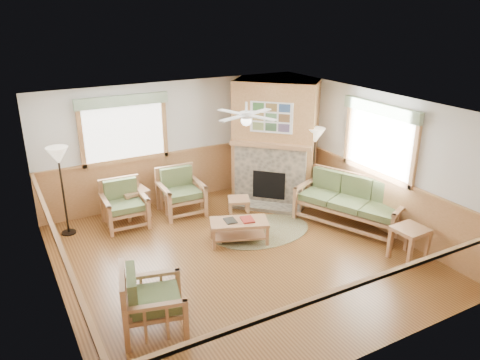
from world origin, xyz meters
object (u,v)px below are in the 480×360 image
armchair_back_left (125,205)px  armchair_back_right (181,192)px  armchair_left (153,300)px  end_table_sofa (409,244)px  footstool (239,207)px  floor_lamp_left (63,191)px  floor_lamp_right (314,168)px  coffee_table (239,231)px  sofa (350,203)px  end_table_chairs (135,203)px

armchair_back_left → armchair_back_right: bearing=2.4°
armchair_left → end_table_sofa: bearing=-80.0°
armchair_back_left → footstool: 2.36m
armchair_back_right → floor_lamp_left: floor_lamp_left is taller
armchair_back_left → floor_lamp_right: (3.92, -1.01, 0.43)m
armchair_left → end_table_sofa: (4.53, -0.34, -0.17)m
coffee_table → end_table_sofa: 3.04m
sofa → coffee_table: size_ratio=2.00×
footstool → floor_lamp_right: (1.68, -0.33, 0.70)m
sofa → footstool: sofa is taller
floor_lamp_left → floor_lamp_right: (5.01, -1.20, 0.00)m
armchair_back_left → end_table_chairs: (0.30, 0.35, -0.16)m
armchair_back_right → footstool: (1.02, -0.69, -0.29)m
armchair_back_left → armchair_back_right: size_ratio=0.95×
end_table_sofa → footstool: 3.50m
armchair_back_left → floor_lamp_left: size_ratio=0.52×
floor_lamp_left → sofa: bearing=-25.1°
coffee_table → floor_lamp_left: 3.44m
sofa → armchair_back_left: size_ratio=2.33×
floor_lamp_right → coffee_table: bearing=-162.5°
sofa → armchair_back_right: size_ratio=2.22×
armchair_back_left → armchair_back_right: armchair_back_right is taller
end_table_sofa → armchair_left: bearing=175.7°
end_table_chairs → end_table_sofa: end_table_sofa is taller
armchair_back_right → end_table_chairs: (-0.92, 0.34, -0.18)m
armchair_left → end_table_chairs: bearing=1.4°
sofa → floor_lamp_left: floor_lamp_left is taller
coffee_table → footstool: bearing=83.0°
armchair_back_right → end_table_sofa: bearing=-51.9°
armchair_back_right → sofa: bearing=-36.9°
armchair_back_right → floor_lamp_left: 2.36m
end_table_chairs → armchair_back_right: bearing=-20.3°
end_table_chairs → armchair_back_left: bearing=-130.3°
sofa → armchair_left: bearing=-98.7°
end_table_sofa → floor_lamp_right: (-0.05, 2.71, 0.59)m
floor_lamp_right → end_table_chairs: bearing=159.4°
armchair_left → coffee_table: size_ratio=0.88×
end_table_sofa → floor_lamp_left: floor_lamp_left is taller
coffee_table → floor_lamp_left: bearing=166.8°
armchair_back_left → footstool: bearing=-15.0°
armchair_left → armchair_back_right: bearing=-13.4°
floor_lamp_left → floor_lamp_right: floor_lamp_right is taller
end_table_chairs → end_table_sofa: (3.67, -4.07, 0.00)m
coffee_table → floor_lamp_right: 2.44m
armchair_back_left → end_table_chairs: size_ratio=1.52×
coffee_table → end_table_sofa: bearing=-19.8°
end_table_chairs → footstool: 2.20m
coffee_table → floor_lamp_right: floor_lamp_right is taller
floor_lamp_left → armchair_back_left: bearing=-10.2°
footstool → armchair_left: bearing=-136.1°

